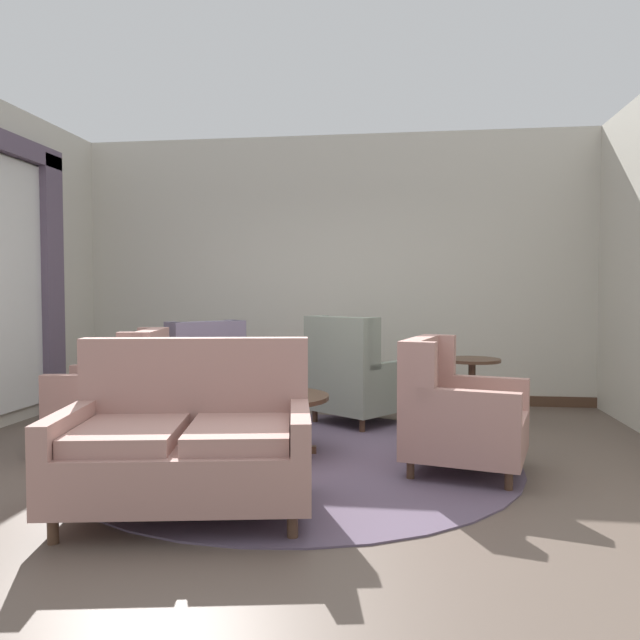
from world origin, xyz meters
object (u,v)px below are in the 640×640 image
(armchair_foreground_right, at_px, (197,381))
(side_table, at_px, (472,386))
(coffee_table, at_px, (272,405))
(armchair_near_window, at_px, (119,399))
(armchair_far_left, at_px, (456,414))
(armchair_beside_settee, at_px, (354,379))
(settee, at_px, (187,444))
(porcelain_vase, at_px, (271,379))

(armchair_foreground_right, distance_m, side_table, 2.71)
(coffee_table, bearing_deg, side_table, 34.75)
(armchair_near_window, distance_m, armchair_far_left, 2.76)
(armchair_beside_settee, bearing_deg, settee, 109.99)
(armchair_beside_settee, height_order, armchair_far_left, armchair_beside_settee)
(porcelain_vase, height_order, armchair_near_window, armchair_near_window)
(porcelain_vase, distance_m, armchair_far_left, 1.48)
(armchair_far_left, bearing_deg, coffee_table, 93.82)
(armchair_near_window, height_order, side_table, armchair_near_window)
(settee, bearing_deg, armchair_near_window, 118.85)
(porcelain_vase, relative_size, settee, 0.21)
(porcelain_vase, xyz_separation_m, side_table, (1.73, 1.22, -0.21))
(coffee_table, distance_m, armchair_far_left, 1.47)
(porcelain_vase, bearing_deg, armchair_beside_settee, 65.81)
(settee, distance_m, armchair_near_window, 1.71)
(armchair_foreground_right, distance_m, armchair_far_left, 2.75)
(armchair_near_window, xyz_separation_m, armchair_foreground_right, (0.33, 1.04, 0.01))
(porcelain_vase, xyz_separation_m, armchair_foreground_right, (-0.98, 1.04, -0.18))
(settee, height_order, armchair_far_left, settee)
(armchair_far_left, relative_size, side_table, 1.48)
(coffee_table, height_order, armchair_far_left, armchair_far_left)
(armchair_near_window, xyz_separation_m, side_table, (3.03, 1.22, -0.02))
(side_table, bearing_deg, coffee_table, -145.25)
(armchair_far_left, bearing_deg, porcelain_vase, 94.71)
(side_table, bearing_deg, settee, -127.47)
(coffee_table, distance_m, armchair_foreground_right, 1.41)
(armchair_near_window, relative_size, side_table, 1.48)
(armchair_far_left, xyz_separation_m, side_table, (0.28, 1.48, -0.01))
(coffee_table, xyz_separation_m, armchair_foreground_right, (-0.98, 1.01, 0.03))
(armchair_beside_settee, height_order, side_table, armchair_beside_settee)
(settee, distance_m, armchair_foreground_right, 2.49)
(coffee_table, distance_m, settee, 1.38)
(coffee_table, relative_size, side_table, 1.36)
(armchair_near_window, height_order, armchair_foreground_right, armchair_foreground_right)
(armchair_foreground_right, relative_size, side_table, 1.65)
(armchair_beside_settee, distance_m, armchair_far_left, 1.77)
(coffee_table, distance_m, armchair_beside_settee, 1.39)
(porcelain_vase, bearing_deg, settee, -99.88)
(armchair_beside_settee, relative_size, armchair_far_left, 1.12)
(armchair_far_left, bearing_deg, settee, 137.59)
(armchair_beside_settee, bearing_deg, armchair_far_left, 156.38)
(settee, xyz_separation_m, armchair_far_left, (1.68, 1.07, 0.01))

